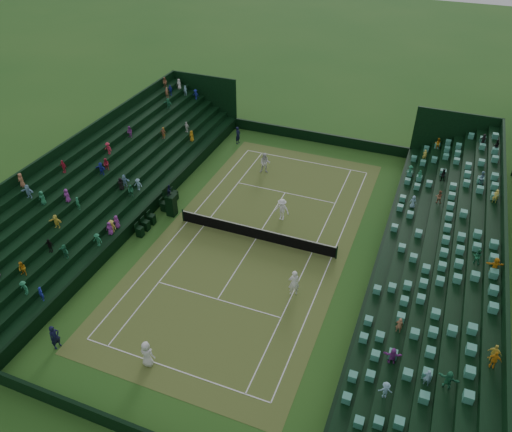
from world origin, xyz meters
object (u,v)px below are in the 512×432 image
Objects in this scene: umpire_chair at (171,202)px; player_far_east at (282,209)px; tennis_net at (256,233)px; player_near_east at (294,283)px; player_near_west at (147,354)px; player_far_west at (265,163)px.

umpire_chair is 1.48× the size of player_far_east.
player_far_east is (0.90, 2.90, 0.36)m from tennis_net.
player_near_east is (4.15, -4.24, 0.41)m from tennis_net.
tennis_net is at bearing -3.61° from umpire_chair.
umpire_chair is 1.57× the size of player_near_west.
player_near_west is at bearing 25.37° from player_near_east.
player_near_west is 0.94× the size of player_far_east.
player_near_east is (5.53, 7.83, 0.11)m from player_near_west.
umpire_chair is 1.44× the size of player_far_west.
player_far_west reaches higher than tennis_net.
player_far_west reaches higher than player_near_west.
umpire_chair is at bearing 176.39° from tennis_net.
player_far_west is (-6.81, 13.05, -0.03)m from player_near_east.
player_near_west is 20.93m from player_far_west.
player_near_east is at bearing -45.60° from tennis_net.
player_far_west is (-1.29, 20.89, 0.08)m from player_near_west.
umpire_chair is 12.08m from player_near_east.
player_far_west is at bearing -91.86° from player_near_east.
player_far_east is at bearing 72.69° from tennis_net.
player_far_east is (3.57, -5.92, -0.03)m from player_far_west.
player_far_east is at bearing -97.24° from player_near_west.
player_near_west is at bearing -65.86° from umpire_chair.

